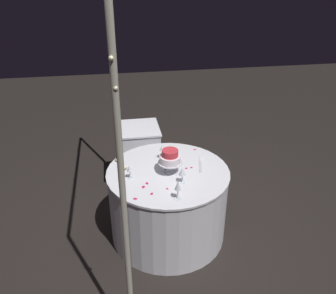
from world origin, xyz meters
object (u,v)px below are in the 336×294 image
tiered_cake (170,158)px  wine_glass_3 (182,172)px  cake_knife (200,163)px  main_table (168,203)px  wine_glass_0 (178,186)px  side_table (138,158)px  wine_glass_2 (163,149)px  decorative_arch (113,84)px  wine_glass_1 (130,169)px

tiered_cake → wine_glass_3: 0.20m
wine_glass_3 → cake_knife: size_ratio=0.51×
main_table → wine_glass_0: wine_glass_0 is taller
side_table → wine_glass_3: wine_glass_3 is taller
wine_glass_0 → wine_glass_2: 0.68m
decorative_arch → side_table: (0.90, -0.23, -1.20)m
decorative_arch → cake_knife: (0.08, -0.77, -0.85)m
tiered_cake → wine_glass_1: bearing=96.2°
decorative_arch → wine_glass_3: decorative_arch is taller
wine_glass_1 → wine_glass_0: bearing=-135.9°
tiered_cake → wine_glass_1: 0.37m
tiered_cake → wine_glass_1: tiered_cake is taller
side_table → wine_glass_3: (-1.11, -0.30, 0.45)m
side_table → wine_glass_2: 0.82m
wine_glass_0 → wine_glass_1: bearing=44.1°
side_table → cake_knife: 1.04m
main_table → cake_knife: size_ratio=3.92×
wine_glass_0 → cake_knife: bearing=-32.1°
tiered_cake → wine_glass_2: 0.27m
main_table → wine_glass_3: size_ratio=7.69×
tiered_cake → wine_glass_3: size_ratio=1.54×
main_table → wine_glass_3: 0.53m
cake_knife → side_table: bearing=33.2°
decorative_arch → main_table: (-0.00, -0.44, -1.22)m
wine_glass_2 → wine_glass_3: bearing=-166.9°
wine_glass_0 → main_table: bearing=0.9°
wine_glass_1 → wine_glass_2: size_ratio=0.95×
main_table → wine_glass_1: 0.59m
wine_glass_0 → cake_knife: 0.62m
main_table → wine_glass_1: (-0.06, 0.35, 0.47)m
main_table → cake_knife: (0.08, -0.33, 0.37)m
main_table → tiered_cake: (-0.02, -0.02, 0.52)m
wine_glass_2 → wine_glass_3: wine_glass_3 is taller
wine_glass_2 → cake_knife: (-0.16, -0.34, -0.10)m
wine_glass_3 → wine_glass_2: bearing=13.1°
wine_glass_3 → tiered_cake: bearing=22.5°
wine_glass_0 → wine_glass_3: size_ratio=1.13×
wine_glass_0 → wine_glass_3: 0.24m
wine_glass_0 → wine_glass_2: size_ratio=1.19×
wine_glass_3 → cake_knife: bearing=-39.8°
wine_glass_2 → cake_knife: wine_glass_2 is taller
tiered_cake → side_table: bearing=13.6°
wine_glass_1 → cake_knife: (0.14, -0.68, -0.09)m
wine_glass_3 → wine_glass_0: bearing=159.7°
main_table → tiered_cake: bearing=-144.8°
tiered_cake → wine_glass_2: (0.26, 0.03, -0.04)m
decorative_arch → wine_glass_1: decorative_arch is taller
tiered_cake → cake_knife: bearing=-71.9°
wine_glass_2 → tiered_cake: bearing=-173.9°
decorative_arch → main_table: size_ratio=2.12×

